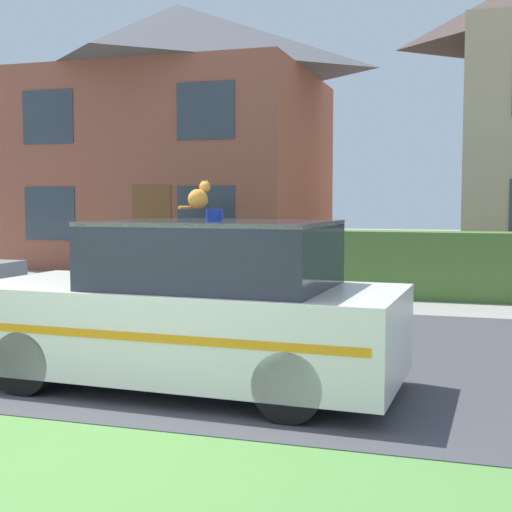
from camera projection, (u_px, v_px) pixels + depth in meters
name	position (u px, v px, depth m)	size (l,w,h in m)	color
ground_plane	(43.00, 454.00, 4.91)	(80.00, 80.00, 0.00)	gray
road_strip	(226.00, 347.00, 8.48)	(28.00, 6.18, 0.01)	#424247
lawn_verge	(12.00, 472.00, 4.58)	(28.00, 2.02, 0.01)	#568C42
garden_hedge	(331.00, 262.00, 13.21)	(9.68, 0.78, 1.20)	#4C7233
police_car	(193.00, 309.00, 6.60)	(4.03, 1.81, 1.66)	black
cat	(199.00, 197.00, 6.32)	(0.25, 0.25, 0.26)	orange
house_left	(178.00, 133.00, 19.76)	(7.85, 6.67, 7.11)	#93513D
wheelie_bin	(180.00, 261.00, 14.22)	(0.80, 0.75, 1.07)	#23662D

